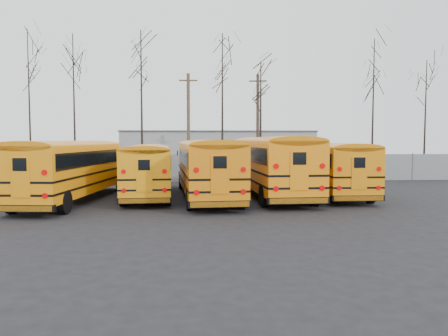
{
  "coord_description": "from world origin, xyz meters",
  "views": [
    {
      "loc": [
        -0.54,
        -20.37,
        3.1
      ],
      "look_at": [
        0.91,
        2.6,
        1.6
      ],
      "focal_mm": 35.0,
      "sensor_mm": 36.0,
      "label": 1
    }
  ],
  "objects": [
    {
      "name": "tree_3",
      "position": [
        -4.87,
        14.77,
        5.86
      ],
      "size": [
        0.26,
        0.26,
        11.71
      ],
      "primitive_type": "cone",
      "color": "black",
      "rests_on": "ground"
    },
    {
      "name": "utility_pole_right",
      "position": [
        5.16,
        20.11,
        4.69
      ],
      "size": [
        1.62,
        0.36,
        9.12
      ],
      "rotation": [
        0.0,
        0.0,
        -0.15
      ],
      "color": "#453427",
      "rests_on": "ground"
    },
    {
      "name": "tree_1",
      "position": [
        -14.47,
        17.27,
        6.12
      ],
      "size": [
        0.26,
        0.26,
        12.24
      ],
      "primitive_type": "cone",
      "color": "black",
      "rests_on": "ground"
    },
    {
      "name": "distant_building",
      "position": [
        2.0,
        32.0,
        2.0
      ],
      "size": [
        22.0,
        8.0,
        4.0
      ],
      "primitive_type": "cube",
      "color": "#999994",
      "rests_on": "ground"
    },
    {
      "name": "bus_c",
      "position": [
        0.02,
        2.26,
        1.84
      ],
      "size": [
        3.44,
        11.38,
        3.14
      ],
      "rotation": [
        0.0,
        0.0,
        0.08
      ],
      "color": "black",
      "rests_on": "ground"
    },
    {
      "name": "fence",
      "position": [
        0.0,
        12.0,
        1.0
      ],
      "size": [
        40.0,
        0.04,
        2.0
      ],
      "primitive_type": "cube",
      "color": "gray",
      "rests_on": "ground"
    },
    {
      "name": "tree_5",
      "position": [
        4.92,
        16.64,
        4.84
      ],
      "size": [
        0.26,
        0.26,
        9.68
      ],
      "primitive_type": "cone",
      "color": "black",
      "rests_on": "ground"
    },
    {
      "name": "tree_2",
      "position": [
        -10.09,
        14.67,
        5.66
      ],
      "size": [
        0.26,
        0.26,
        11.32
      ],
      "primitive_type": "cone",
      "color": "black",
      "rests_on": "ground"
    },
    {
      "name": "tree_7",
      "position": [
        19.01,
        15.93,
        4.93
      ],
      "size": [
        0.26,
        0.26,
        9.86
      ],
      "primitive_type": "cone",
      "color": "black",
      "rests_on": "ground"
    },
    {
      "name": "tree_4",
      "position": [
        1.69,
        17.06,
        6.04
      ],
      "size": [
        0.26,
        0.26,
        12.08
      ],
      "primitive_type": "cone",
      "color": "black",
      "rests_on": "ground"
    },
    {
      "name": "utility_pole_left",
      "position": [
        -1.19,
        15.73,
        4.36
      ],
      "size": [
        1.51,
        0.26,
        8.49
      ],
      "rotation": [
        0.0,
        0.0,
        -0.01
      ],
      "color": "brown",
      "rests_on": "ground"
    },
    {
      "name": "bus_e",
      "position": [
        6.8,
        3.61,
        1.74
      ],
      "size": [
        2.49,
        10.64,
        2.97
      ],
      "rotation": [
        0.0,
        0.0,
        0.0
      ],
      "color": "black",
      "rests_on": "ground"
    },
    {
      "name": "ground",
      "position": [
        0.0,
        0.0,
        0.0
      ],
      "size": [
        120.0,
        120.0,
        0.0
      ],
      "primitive_type": "plane",
      "color": "black",
      "rests_on": "ground"
    },
    {
      "name": "tree_6",
      "position": [
        13.41,
        13.5,
        5.51
      ],
      "size": [
        0.26,
        0.26,
        11.01
      ],
      "primitive_type": "cone",
      "color": "black",
      "rests_on": "ground"
    },
    {
      "name": "bus_b",
      "position": [
        -3.17,
        3.37,
        1.68
      ],
      "size": [
        3.11,
        10.41,
        2.87
      ],
      "rotation": [
        0.0,
        0.0,
        0.07
      ],
      "color": "black",
      "rests_on": "ground"
    },
    {
      "name": "bus_a",
      "position": [
        -6.79,
        1.61,
        1.81
      ],
      "size": [
        3.64,
        11.26,
        3.1
      ],
      "rotation": [
        0.0,
        0.0,
        -0.1
      ],
      "color": "black",
      "rests_on": "ground"
    },
    {
      "name": "bus_d",
      "position": [
        3.55,
        3.18,
        1.94
      ],
      "size": [
        3.37,
        11.97,
        3.31
      ],
      "rotation": [
        0.0,
        0.0,
        0.06
      ],
      "color": "black",
      "rests_on": "ground"
    }
  ]
}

